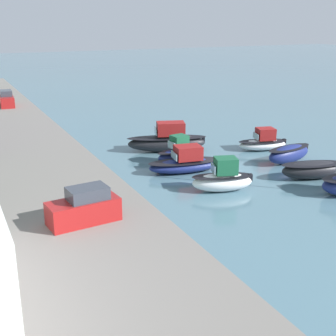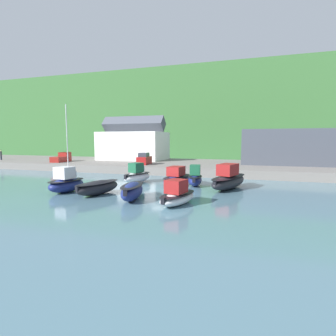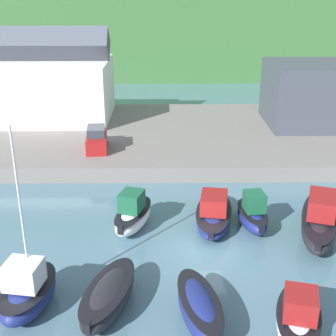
# 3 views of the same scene
# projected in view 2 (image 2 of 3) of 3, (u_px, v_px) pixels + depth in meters

# --- Properties ---
(ground_plane) EXTENTS (320.00, 320.00, 0.00)m
(ground_plane) POSITION_uv_depth(u_px,v_px,m) (163.00, 188.00, 31.64)
(ground_plane) COLOR slate
(hillside_backdrop) EXTENTS (240.00, 76.89, 28.67)m
(hillside_backdrop) POSITION_uv_depth(u_px,v_px,m) (227.00, 120.00, 114.20)
(hillside_backdrop) COLOR #386633
(hillside_backdrop) RESTS_ON ground_plane
(quay_promenade) EXTENTS (132.92, 21.09, 1.34)m
(quay_promenade) POSITION_uv_depth(u_px,v_px,m) (196.00, 166.00, 51.22)
(quay_promenade) COLOR slate
(quay_promenade) RESTS_ON ground_plane
(harbor_clubhouse) EXTENTS (14.41, 10.20, 9.84)m
(harbor_clubhouse) POSITION_uv_depth(u_px,v_px,m) (134.00, 144.00, 59.90)
(harbor_clubhouse) COLOR white
(harbor_clubhouse) RESTS_ON quay_promenade
(yacht_club_building) EXTENTS (19.91, 8.74, 6.34)m
(yacht_club_building) POSITION_uv_depth(u_px,v_px,m) (299.00, 147.00, 47.36)
(yacht_club_building) COLOR #3D424C
(yacht_club_building) RESTS_ON quay_promenade
(moored_boat_0) EXTENTS (3.24, 5.21, 2.70)m
(moored_boat_0) POSITION_uv_depth(u_px,v_px,m) (137.00, 175.00, 35.48)
(moored_boat_0) COLOR white
(moored_boat_0) RESTS_ON ground_plane
(moored_boat_1) EXTENTS (3.41, 6.85, 2.35)m
(moored_boat_1) POSITION_uv_depth(u_px,v_px,m) (177.00, 178.00, 34.30)
(moored_boat_1) COLOR navy
(moored_boat_1) RESTS_ON ground_plane
(moored_boat_2) EXTENTS (2.24, 4.34, 2.67)m
(moored_boat_2) POSITION_uv_depth(u_px,v_px,m) (195.00, 178.00, 33.01)
(moored_boat_2) COLOR navy
(moored_boat_2) RESTS_ON ground_plane
(moored_boat_3) EXTENTS (4.80, 8.36, 3.00)m
(moored_boat_3) POSITION_uv_depth(u_px,v_px,m) (229.00, 180.00, 30.84)
(moored_boat_3) COLOR black
(moored_boat_3) RESTS_ON ground_plane
(moored_boat_4) EXTENTS (3.10, 4.90, 9.63)m
(moored_boat_4) POSITION_uv_depth(u_px,v_px,m) (66.00, 183.00, 28.95)
(moored_boat_4) COLOR navy
(moored_boat_4) RESTS_ON ground_plane
(moored_boat_5) EXTENTS (3.45, 6.01, 1.50)m
(moored_boat_5) POSITION_uv_depth(u_px,v_px,m) (98.00, 187.00, 27.67)
(moored_boat_5) COLOR black
(moored_boat_5) RESTS_ON ground_plane
(moored_boat_6) EXTENTS (2.81, 5.51, 1.67)m
(moored_boat_6) POSITION_uv_depth(u_px,v_px,m) (132.00, 191.00, 25.25)
(moored_boat_6) COLOR navy
(moored_boat_6) RESTS_ON ground_plane
(moored_boat_7) EXTENTS (3.31, 5.46, 2.27)m
(moored_boat_7) POSITION_uv_depth(u_px,v_px,m) (177.00, 195.00, 23.40)
(moored_boat_7) COLOR silver
(moored_boat_7) RESTS_ON ground_plane
(parked_car_1) EXTENTS (2.21, 4.36, 2.16)m
(parked_car_1) POSITION_uv_depth(u_px,v_px,m) (144.00, 159.00, 48.05)
(parked_car_1) COLOR maroon
(parked_car_1) RESTS_ON quay_promenade
(pickup_truck_0) EXTENTS (2.46, 4.91, 1.90)m
(pickup_truck_0) POSITION_uv_depth(u_px,v_px,m) (62.00, 158.00, 53.81)
(pickup_truck_0) COLOR maroon
(pickup_truck_0) RESTS_ON quay_promenade
(person_on_quay) EXTENTS (0.40, 0.40, 2.14)m
(person_on_quay) POSITION_uv_depth(u_px,v_px,m) (1.00, 155.00, 58.70)
(person_on_quay) COLOR #232838
(person_on_quay) RESTS_ON quay_promenade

